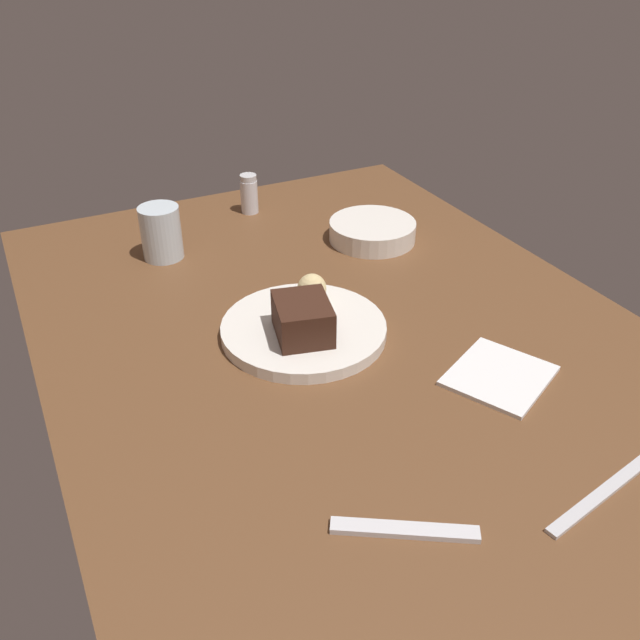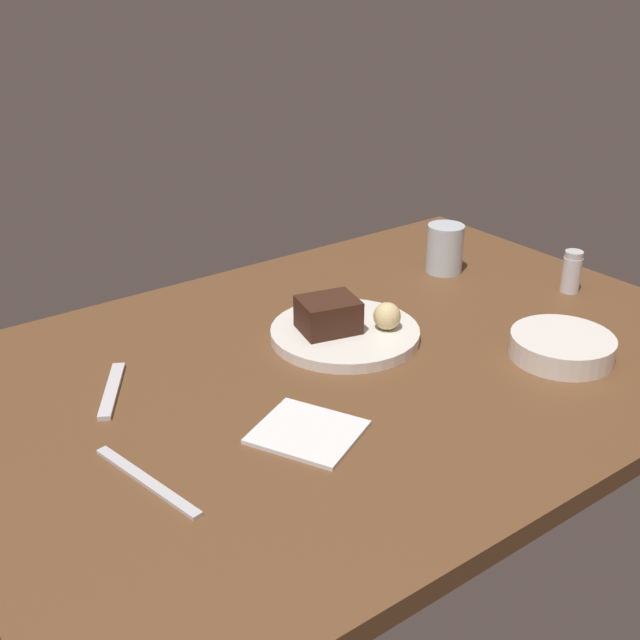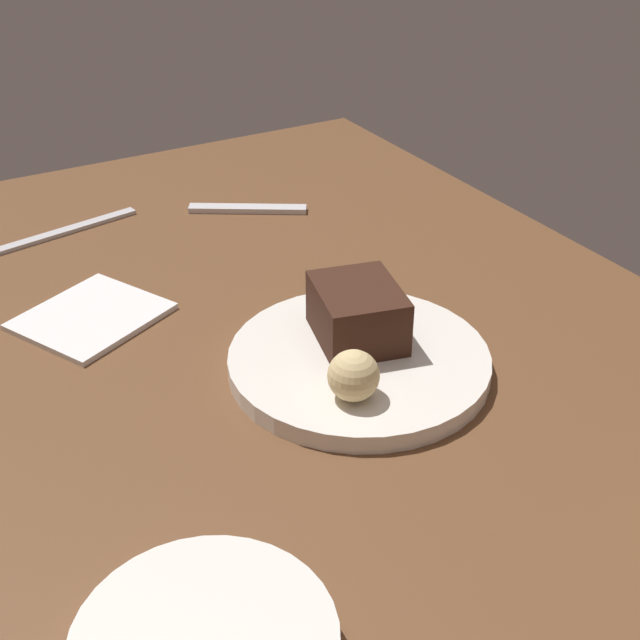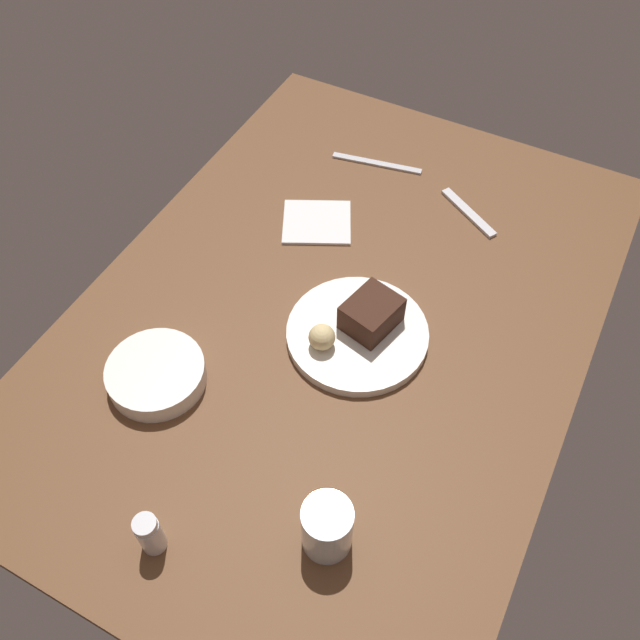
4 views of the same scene
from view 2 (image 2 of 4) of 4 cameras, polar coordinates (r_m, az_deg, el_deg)
The scene contains 10 objects.
dining_table at distance 123.03cm, azimuth 2.26°, elevation -3.28°, with size 120.00×84.00×3.00cm, color brown.
dessert_plate at distance 127.50cm, azimuth 1.80°, elevation -0.98°, with size 23.98×23.98×1.77cm, color white.
chocolate_cake_slice at distance 125.50cm, azimuth 0.60°, elevation 0.38°, with size 9.01×7.44×5.32cm, color #381E14.
bread_roll at distance 126.55cm, azimuth 4.84°, elevation 0.29°, with size 4.42×4.42×4.42cm, color #DBC184.
salt_shaker at distance 150.78cm, azimuth 17.62°, elevation 3.33°, with size 3.43×3.43×7.77cm.
water_glass at distance 154.45cm, azimuth 8.95°, elevation 5.09°, with size 7.00×7.00×9.32cm, color silver.
side_bowl at distance 126.91cm, azimuth 16.98°, elevation -1.83°, with size 15.81×15.81×3.61cm, color white.
dessert_spoon at distance 116.57cm, azimuth -14.72°, elevation -4.90°, with size 15.00×1.80×0.70cm, color silver.
butter_knife at distance 97.64cm, azimuth -12.34°, elevation -11.23°, with size 19.00×1.40×0.50cm, color silver.
folded_napkin at distance 103.85cm, azimuth -0.90°, elevation -8.06°, with size 11.70×13.00×0.60cm, color white.
Camera 2 is at (-68.11, -83.64, 60.68)cm, focal length 44.55 mm.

